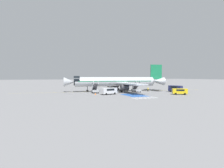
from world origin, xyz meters
The scene contains 21 objects.
ground_plane centered at (0.00, 0.00, 0.00)m, with size 600.00×600.00×0.00m, color slate.
apron_leadline_yellow centered at (-0.64, 0.91, 0.00)m, with size 0.20×74.64×0.01m, color gold.
apron_stand_patch_blue centered at (-0.64, -14.14, 0.00)m, with size 5.65×9.48×0.01m, color #2856A8.
apron_walkway_bar_0 centered at (-4.24, -21.13, 0.00)m, with size 0.44×3.60×0.01m, color silver.
apron_walkway_bar_1 centered at (-3.04, -21.13, 0.00)m, with size 0.44×3.60×0.01m, color silver.
apron_walkway_bar_2 centered at (-1.84, -21.13, 0.00)m, with size 0.44×3.60×0.01m, color silver.
apron_walkway_bar_3 centered at (-0.64, -21.13, 0.00)m, with size 0.44×3.60×0.01m, color silver.
apron_walkway_bar_4 centered at (0.56, -21.13, 0.00)m, with size 0.44×3.60×0.01m, color silver.
apron_walkway_bar_5 centered at (1.76, -21.13, 0.00)m, with size 0.44×3.60×0.01m, color silver.
airliner centered at (0.05, 0.81, 3.71)m, with size 39.85×32.76×10.55m.
boarding_stairs_forward centered at (-9.58, -2.18, 1.01)m, with size 2.84×5.45×4.18m.
boarding_stairs_aft centered at (5.59, -4.31, 1.00)m, with size 2.84×5.45×4.06m.
fuel_tanker centered at (6.72, 22.20, 1.67)m, with size 3.24×9.14×3.33m.
service_van_0 centered at (18.47, -10.38, 1.42)m, with size 3.65×5.12×2.40m.
service_van_1 centered at (-7.13, -9.47, 1.26)m, with size 5.62×3.30×2.09m.
service_van_2 centered at (13.64, -17.83, 1.14)m, with size 4.72×3.75×1.88m.
baggage_cart centered at (-2.91, -5.43, 0.26)m, with size 2.65×1.59×0.87m.
ground_crew_0 centered at (1.37, -5.43, 0.99)m, with size 0.48×0.44×1.72m.
ground_crew_1 centered at (0.89, -4.20, 1.00)m, with size 0.46×0.47×1.73m.
ground_crew_2 centered at (10.68, -4.31, 0.93)m, with size 0.46×0.30×1.63m.
traffic_cone_0 centered at (-11.26, -8.38, 0.30)m, with size 0.54×0.54×0.60m.
Camera 1 is at (-26.17, -61.23, 5.68)m, focal length 28.00 mm.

